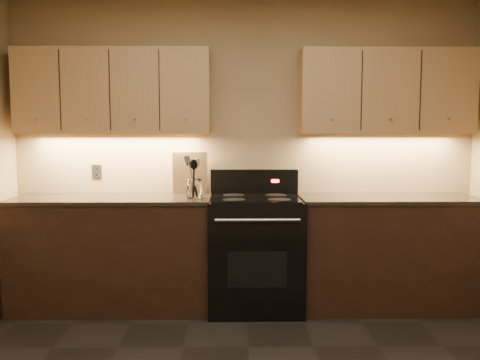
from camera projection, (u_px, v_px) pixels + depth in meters
wall_back at (245, 151)px, 4.45m from camera, size 4.00×0.04×2.60m
counter_left at (113, 253)px, 4.21m from camera, size 1.62×0.62×0.93m
counter_right at (387, 252)px, 4.24m from camera, size 1.46×0.62×0.93m
stove at (255, 251)px, 4.21m from camera, size 0.76×0.68×1.14m
upper_cab_left at (114, 92)px, 4.24m from camera, size 1.60×0.30×0.70m
upper_cab_right at (386, 92)px, 4.27m from camera, size 1.44×0.30×0.70m
outlet_plate at (97, 171)px, 4.44m from camera, size 0.08×0.01×0.12m
utensil_crock at (194, 189)px, 4.13m from camera, size 0.15×0.15×0.16m
cutting_board at (190, 173)px, 4.40m from camera, size 0.31×0.14×0.37m
wooden_spoon at (190, 177)px, 4.10m from camera, size 0.13×0.13×0.32m
black_spoon at (193, 177)px, 4.13m from camera, size 0.08×0.17×0.32m
black_turner at (197, 176)px, 4.10m from camera, size 0.16×0.16×0.34m
steel_spatula at (198, 174)px, 4.12m from camera, size 0.19×0.12×0.37m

